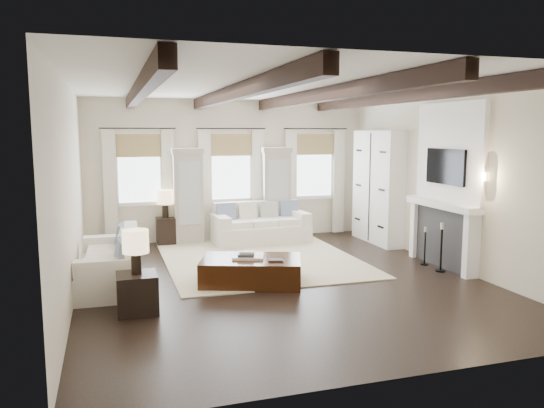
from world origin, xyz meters
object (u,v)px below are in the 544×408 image
object	(u,v)px
side_table_back	(166,231)
ottoman	(251,271)
sofa_left	(113,264)
side_table_front	(137,293)
sofa_back	(260,226)

from	to	relation	value
side_table_back	ottoman	bearing A→B (deg)	-74.08
sofa_left	side_table_front	bearing A→B (deg)	-78.17
sofa_back	ottoman	size ratio (longest dim) A/B	1.34
sofa_back	side_table_front	xyz separation A→B (m)	(-2.91, -4.04, -0.09)
ottoman	side_table_back	xyz separation A→B (m)	(-1.01, 3.53, 0.09)
side_table_front	side_table_back	bearing A→B (deg)	79.09
side_table_front	ottoman	bearing A→B (deg)	25.74
sofa_back	ottoman	world-z (taller)	sofa_back
sofa_back	side_table_front	size ratio (longest dim) A/B	3.97
sofa_left	side_table_front	world-z (taller)	sofa_left
sofa_back	ottoman	xyz separation A→B (m)	(-1.05, -3.14, -0.15)
ottoman	sofa_back	bearing A→B (deg)	90.96
side_table_front	side_table_back	size ratio (longest dim) A/B	0.91
sofa_back	sofa_left	size ratio (longest dim) A/B	1.02
ottoman	side_table_front	distance (m)	2.07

